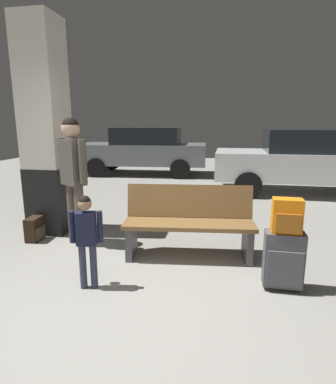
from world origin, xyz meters
name	(u,v)px	position (x,y,z in m)	size (l,w,h in m)	color
ground_plane	(179,206)	(0.00, 4.00, -0.05)	(18.00, 18.00, 0.10)	gray
structural_pillar	(46,130)	(-1.72, 2.03, 1.55)	(0.57, 0.57, 3.12)	black
bench	(189,222)	(0.49, 1.44, 0.44)	(1.65, 0.69, 0.89)	brown
suitcase	(283,259)	(1.52, 0.78, 0.32)	(0.38, 0.23, 0.60)	#4C4C51
backpack_bright	(287,216)	(1.52, 0.78, 0.77)	(0.28, 0.20, 0.34)	orange
child	(86,232)	(-0.42, 0.46, 0.60)	(0.32, 0.19, 0.97)	#33384C
adult	(73,168)	(-1.08, 1.56, 1.06)	(0.51, 0.37, 1.72)	brown
backpack_dark_floor	(35,229)	(-1.74, 1.58, 0.17)	(0.21, 0.29, 0.34)	black
parked_car_near	(306,160)	(2.78, 5.60, 0.81)	(4.12, 1.83, 1.51)	silver
parked_car_far	(144,150)	(-1.72, 7.75, 0.81)	(4.20, 1.99, 1.51)	slate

